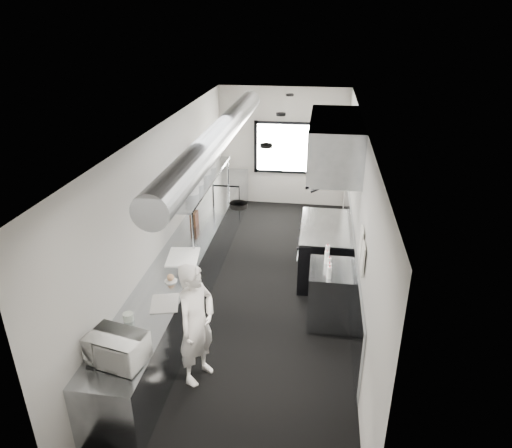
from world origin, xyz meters
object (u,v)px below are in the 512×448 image
(squeeze_bottle_a, at_px, (329,273))
(line_cook, at_px, (196,324))
(pass_shelf, at_px, (202,181))
(bottle_station, at_px, (330,295))
(prep_counter, at_px, (185,277))
(plate_stack_d, at_px, (209,157))
(squeeze_bottle_c, at_px, (329,263))
(far_work_table, at_px, (229,195))
(small_plate, at_px, (171,281))
(cutting_board, at_px, (183,257))
(knife_block, at_px, (194,218))
(plate_stack_c, at_px, (204,164))
(deli_tub_b, at_px, (128,317))
(plate_stack_a, at_px, (191,185))
(deli_tub_a, at_px, (116,338))
(squeeze_bottle_e, at_px, (327,251))
(squeeze_bottle_b, at_px, (329,269))
(microwave, at_px, (117,348))
(range, at_px, (324,250))
(plate_stack_b, at_px, (196,175))
(exhaust_hood, at_px, (335,144))
(squeeze_bottle_d, at_px, (327,257))

(squeeze_bottle_a, bearing_deg, line_cook, -143.63)
(pass_shelf, height_order, bottle_station, pass_shelf)
(prep_counter, bearing_deg, plate_stack_d, 91.93)
(squeeze_bottle_c, bearing_deg, far_work_table, 119.97)
(prep_counter, relative_size, pass_shelf, 2.00)
(bottle_station, height_order, small_plate, small_plate)
(cutting_board, xyz_separation_m, knife_block, (-0.14, 1.19, 0.11))
(pass_shelf, bearing_deg, plate_stack_c, 96.35)
(deli_tub_b, bearing_deg, plate_stack_c, 88.85)
(plate_stack_a, height_order, plate_stack_c, plate_stack_c)
(deli_tub_a, xyz_separation_m, plate_stack_a, (0.09, 3.02, 0.75))
(squeeze_bottle_c, bearing_deg, squeeze_bottle_e, 94.36)
(squeeze_bottle_b, bearing_deg, microwave, -136.31)
(microwave, bearing_deg, plate_stack_c, 103.89)
(squeeze_bottle_c, bearing_deg, line_cook, -137.69)
(squeeze_bottle_b, bearing_deg, knife_block, 149.18)
(squeeze_bottle_a, bearing_deg, range, 92.19)
(deli_tub_a, bearing_deg, plate_stack_a, 88.28)
(prep_counter, xyz_separation_m, cutting_board, (0.05, -0.18, 0.46))
(prep_counter, xyz_separation_m, deli_tub_a, (-0.13, -2.22, 0.50))
(knife_block, relative_size, squeeze_bottle_e, 1.24)
(knife_block, distance_m, plate_stack_a, 0.72)
(pass_shelf, relative_size, deli_tub_a, 19.62)
(pass_shelf, relative_size, plate_stack_b, 8.95)
(range, relative_size, plate_stack_a, 5.77)
(squeeze_bottle_c, bearing_deg, prep_counter, 174.89)
(small_plate, distance_m, squeeze_bottle_b, 2.22)
(bottle_station, xyz_separation_m, small_plate, (-2.22, -0.67, 0.46))
(pass_shelf, relative_size, squeeze_bottle_c, 17.37)
(microwave, bearing_deg, plate_stack_a, 103.61)
(exhaust_hood, xyz_separation_m, knife_block, (-2.33, -0.19, -1.37))
(bottle_station, height_order, microwave, microwave)
(squeeze_bottle_c, height_order, squeeze_bottle_e, squeeze_bottle_e)
(line_cook, xyz_separation_m, deli_tub_b, (-0.80, -0.14, 0.13))
(prep_counter, xyz_separation_m, plate_stack_a, (-0.04, 0.80, 1.26))
(pass_shelf, distance_m, plate_stack_a, 0.72)
(far_work_table, height_order, plate_stack_a, plate_stack_a)
(bottle_station, relative_size, small_plate, 5.15)
(prep_counter, height_order, plate_stack_c, plate_stack_c)
(small_plate, bearing_deg, deli_tub_b, -104.08)
(cutting_board, height_order, squeeze_bottle_a, squeeze_bottle_a)
(cutting_board, bearing_deg, deli_tub_b, -97.21)
(plate_stack_a, height_order, plate_stack_b, plate_stack_b)
(plate_stack_d, bearing_deg, microwave, -88.79)
(cutting_board, height_order, squeeze_bottle_b, squeeze_bottle_b)
(exhaust_hood, distance_m, squeeze_bottle_d, 1.87)
(exhaust_hood, distance_m, far_work_table, 3.88)
(pass_shelf, xyz_separation_m, line_cook, (0.69, -3.16, -0.72))
(plate_stack_a, distance_m, squeeze_bottle_d, 2.51)
(squeeze_bottle_a, distance_m, squeeze_bottle_e, 0.62)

